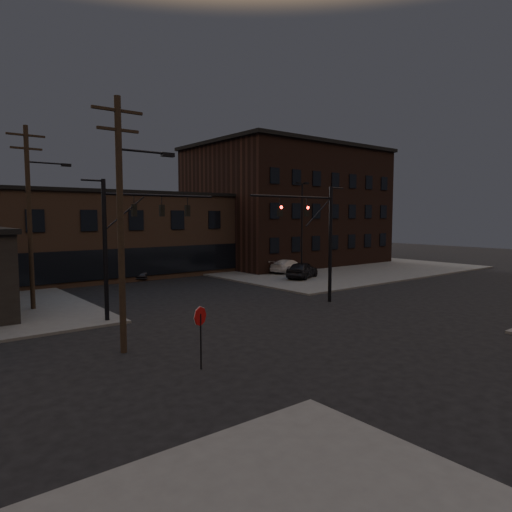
# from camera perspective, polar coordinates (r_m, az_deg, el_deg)

# --- Properties ---
(ground) EXTENTS (140.00, 140.00, 0.00)m
(ground) POSITION_cam_1_polar(r_m,az_deg,el_deg) (24.83, 6.71, -8.94)
(ground) COLOR black
(ground) RESTS_ON ground
(sidewalk_ne) EXTENTS (30.00, 30.00, 0.15)m
(sidewalk_ne) POSITION_cam_1_polar(r_m,az_deg,el_deg) (55.53, 6.61, -1.11)
(sidewalk_ne) COLOR #474744
(sidewalk_ne) RESTS_ON ground
(building_row) EXTENTS (40.00, 12.00, 8.00)m
(building_row) POSITION_cam_1_polar(r_m,az_deg,el_deg) (48.14, -17.62, 2.44)
(building_row) COLOR brown
(building_row) RESTS_ON ground
(building_right) EXTENTS (22.00, 16.00, 14.00)m
(building_right) POSITION_cam_1_polar(r_m,az_deg,el_deg) (58.11, 3.87, 6.03)
(building_right) COLOR black
(building_right) RESTS_ON ground
(traffic_signal_near) EXTENTS (7.12, 0.24, 8.00)m
(traffic_signal_near) POSITION_cam_1_polar(r_m,az_deg,el_deg) (31.09, 7.88, 3.05)
(traffic_signal_near) COLOR black
(traffic_signal_near) RESTS_ON ground
(traffic_signal_far) EXTENTS (7.12, 0.24, 8.00)m
(traffic_signal_far) POSITION_cam_1_polar(r_m,az_deg,el_deg) (27.05, -15.83, 2.79)
(traffic_signal_far) COLOR black
(traffic_signal_far) RESTS_ON ground
(stop_sign) EXTENTS (0.72, 0.33, 2.48)m
(stop_sign) POSITION_cam_1_polar(r_m,az_deg,el_deg) (18.01, -6.97, -8.29)
(stop_sign) COLOR black
(stop_sign) RESTS_ON ground
(utility_pole_near) EXTENTS (3.70, 0.28, 11.00)m
(utility_pole_near) POSITION_cam_1_polar(r_m,az_deg,el_deg) (20.45, -16.42, 4.51)
(utility_pole_near) COLOR black
(utility_pole_near) RESTS_ON ground
(utility_pole_mid) EXTENTS (3.70, 0.28, 11.50)m
(utility_pole_mid) POSITION_cam_1_polar(r_m,az_deg,el_deg) (31.66, -26.38, 4.77)
(utility_pole_mid) COLOR black
(utility_pole_mid) RESTS_ON ground
(lot_light_a) EXTENTS (1.50, 0.28, 9.14)m
(lot_light_a) POSITION_cam_1_polar(r_m,az_deg,el_deg) (43.20, 5.77, 4.38)
(lot_light_a) COLOR black
(lot_light_a) RESTS_ON ground
(lot_light_b) EXTENTS (1.50, 0.28, 9.14)m
(lot_light_b) POSITION_cam_1_polar(r_m,az_deg,el_deg) (50.97, 6.68, 4.47)
(lot_light_b) COLOR black
(lot_light_b) RESTS_ON ground
(parked_car_lot_a) EXTENTS (4.90, 3.58, 1.55)m
(parked_car_lot_a) POSITION_cam_1_polar(r_m,az_deg,el_deg) (43.11, 5.81, -1.73)
(parked_car_lot_a) COLOR black
(parked_car_lot_a) RESTS_ON sidewalk_ne
(parked_car_lot_b) EXTENTS (4.92, 2.67, 1.35)m
(parked_car_lot_b) POSITION_cam_1_polar(r_m,az_deg,el_deg) (47.21, 4.12, -1.25)
(parked_car_lot_b) COLOR silver
(parked_car_lot_b) RESTS_ON sidewalk_ne
(car_crossing) EXTENTS (2.91, 4.55, 1.41)m
(car_crossing) POSITION_cam_1_polar(r_m,az_deg,el_deg) (44.94, -14.62, -1.87)
(car_crossing) COLOR black
(car_crossing) RESTS_ON ground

